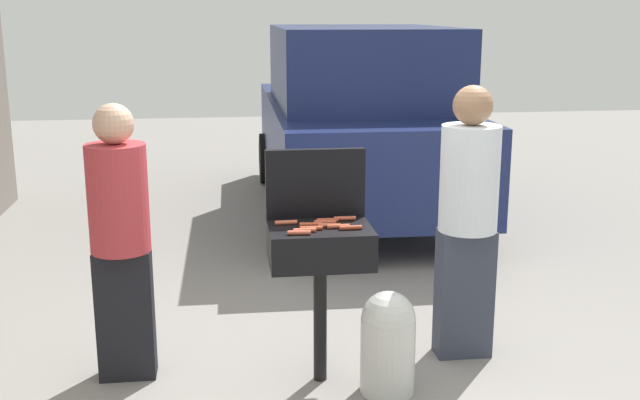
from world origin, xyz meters
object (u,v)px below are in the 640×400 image
object	(u,v)px
hot_dog_0	(311,228)
hot_dog_9	(305,230)
hot_dog_1	(299,233)
hot_dog_3	(325,222)
hot_dog_10	(311,225)
person_left	(120,233)
hot_dog_7	(329,225)
propane_tank	(388,340)
hot_dog_6	(344,218)
hot_dog_8	(338,226)
hot_dog_2	(351,228)
hot_dog_4	(286,222)
person_right	(468,213)
parked_minivan	(358,120)
hot_dog_5	(328,220)
bbq_grill	(320,251)

from	to	relation	value
hot_dog_0	hot_dog_9	bearing A→B (deg)	-138.04
hot_dog_1	hot_dog_3	size ratio (longest dim) A/B	1.00
hot_dog_10	person_left	xyz separation A→B (m)	(-1.11, 0.19, -0.07)
hot_dog_7	propane_tank	size ratio (longest dim) A/B	0.21
hot_dog_1	hot_dog_7	distance (m)	0.23
hot_dog_6	hot_dog_8	distance (m)	0.18
hot_dog_2	propane_tank	xyz separation A→B (m)	(0.21, -0.12, -0.65)
hot_dog_4	hot_dog_9	xyz separation A→B (m)	(0.09, -0.18, 0.00)
hot_dog_6	hot_dog_7	bearing A→B (deg)	-128.07
hot_dog_3	hot_dog_4	distance (m)	0.23
hot_dog_9	person_left	size ratio (longest dim) A/B	0.08
hot_dog_7	person_right	xyz separation A→B (m)	(0.91, 0.26, -0.03)
person_right	hot_dog_2	bearing A→B (deg)	24.48
hot_dog_0	hot_dog_4	world-z (taller)	same
hot_dog_8	parked_minivan	bearing A→B (deg)	78.31
hot_dog_4	hot_dog_6	distance (m)	0.36
hot_dog_0	hot_dog_1	distance (m)	0.11
person_left	hot_dog_7	bearing A→B (deg)	-19.44
hot_dog_0	person_right	bearing A→B (deg)	16.52
person_left	parked_minivan	size ratio (longest dim) A/B	0.38
hot_dog_2	hot_dog_5	world-z (taller)	same
hot_dog_3	hot_dog_0	bearing A→B (deg)	-129.62
hot_dog_7	person_left	distance (m)	1.23
bbq_grill	hot_dog_4	size ratio (longest dim) A/B	7.40
hot_dog_8	person_left	xyz separation A→B (m)	(-1.26, 0.24, -0.07)
hot_dog_0	hot_dog_10	xyz separation A→B (m)	(0.01, 0.08, 0.00)
person_left	hot_dog_1	bearing A→B (deg)	-27.99
hot_dog_2	person_left	xyz separation A→B (m)	(-1.32, 0.28, -0.07)
hot_dog_7	hot_dog_10	distance (m)	0.11
hot_dog_2	propane_tank	distance (m)	0.70
hot_dog_4	hot_dog_3	bearing A→B (deg)	-6.00
hot_dog_10	hot_dog_6	bearing A→B (deg)	26.79
hot_dog_3	hot_dog_5	world-z (taller)	same
hot_dog_9	propane_tank	xyz separation A→B (m)	(0.47, -0.10, -0.65)
hot_dog_5	hot_dog_10	distance (m)	0.14
bbq_grill	hot_dog_8	world-z (taller)	hot_dog_8
hot_dog_9	hot_dog_0	bearing A→B (deg)	41.96
hot_dog_0	hot_dog_5	size ratio (longest dim) A/B	1.00
hot_dog_1	hot_dog_10	distance (m)	0.18
person_right	hot_dog_6	bearing A→B (deg)	10.89
bbq_grill	hot_dog_8	xyz separation A→B (m)	(0.10, -0.04, 0.16)
hot_dog_4	hot_dog_10	xyz separation A→B (m)	(0.14, -0.06, 0.00)
hot_dog_7	hot_dog_4	bearing A→B (deg)	159.06
hot_dog_3	hot_dog_5	size ratio (longest dim) A/B	1.00
hot_dog_7	parked_minivan	xyz separation A→B (m)	(0.88, 4.01, 0.05)
hot_dog_6	hot_dog_5	bearing A→B (deg)	-165.29
hot_dog_9	propane_tank	distance (m)	0.81
hot_dog_5	hot_dog_9	distance (m)	0.25
hot_dog_0	person_left	bearing A→B (deg)	166.57
hot_dog_2	parked_minivan	size ratio (longest dim) A/B	0.03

